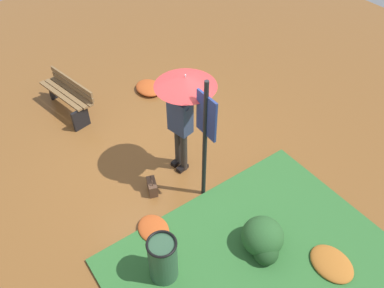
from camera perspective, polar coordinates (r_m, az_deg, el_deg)
ground_plane at (r=7.21m, az=-3.84°, el=-3.02°), size 18.00×18.00×0.00m
person_with_umbrella at (r=6.10m, az=-1.31°, el=6.49°), size 0.96×0.96×2.04m
info_sign_post at (r=5.72m, az=2.02°, el=2.12°), size 0.44×0.07×2.30m
handbag at (r=6.72m, az=-5.82°, el=-6.17°), size 0.33×0.23×0.37m
park_bench at (r=8.51m, az=-17.59°, el=6.82°), size 1.41×0.64×0.75m
trash_bin at (r=5.57m, az=-4.24°, el=-16.47°), size 0.42×0.42×0.83m
shrub_cluster at (r=6.00m, az=10.31°, el=-13.51°), size 0.69×0.63×0.56m
leaf_pile_near_person at (r=8.95m, az=-6.29°, el=8.15°), size 0.69×0.55×0.15m
leaf_pile_by_bench at (r=6.26m, az=19.67°, el=-16.09°), size 0.67×0.54×0.15m
leaf_pile_far_path at (r=6.28m, az=-5.63°, el=-12.19°), size 0.57×0.46×0.13m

